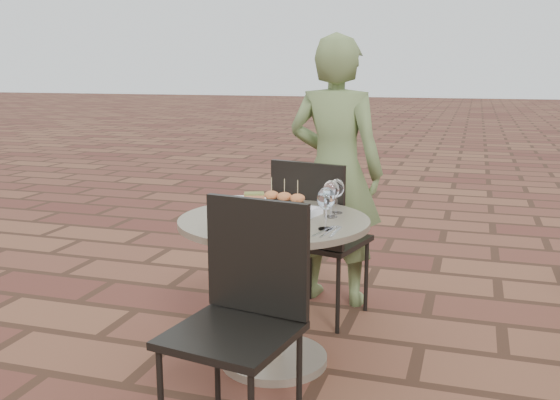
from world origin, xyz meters
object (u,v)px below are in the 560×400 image
(cafe_table, at_px, (274,268))
(diner, at_px, (335,171))
(plate_sliders, at_px, (284,208))
(chair_far, at_px, (316,228))
(plate_salmon, at_px, (254,202))
(plate_tuna, at_px, (252,224))
(chair_near, at_px, (244,301))

(cafe_table, bearing_deg, diner, 84.75)
(plate_sliders, bearing_deg, chair_far, 86.57)
(plate_salmon, bearing_deg, plate_tuna, -71.58)
(diner, distance_m, plate_salmon, 0.75)
(chair_near, height_order, diner, diner)
(plate_sliders, relative_size, plate_tuna, 0.89)
(chair_near, xyz_separation_m, plate_sliders, (-0.04, 0.67, 0.22))
(cafe_table, relative_size, plate_tuna, 2.41)
(chair_far, bearing_deg, diner, -79.78)
(chair_far, height_order, diner, diner)
(plate_salmon, bearing_deg, chair_near, -72.93)
(chair_far, height_order, plate_tuna, chair_far)
(cafe_table, xyz_separation_m, plate_tuna, (-0.04, -0.20, 0.26))
(plate_tuna, bearing_deg, plate_salmon, 108.42)
(cafe_table, xyz_separation_m, plate_salmon, (-0.19, 0.24, 0.27))
(diner, bearing_deg, plate_salmon, 76.45)
(cafe_table, relative_size, chair_far, 0.97)
(plate_salmon, bearing_deg, chair_far, 53.08)
(chair_near, distance_m, plate_sliders, 0.71)
(chair_near, bearing_deg, plate_sliders, 103.36)
(cafe_table, height_order, chair_near, chair_near)
(chair_far, distance_m, plate_salmon, 0.46)
(chair_far, height_order, plate_sliders, chair_far)
(chair_far, relative_size, plate_salmon, 2.99)
(chair_far, xyz_separation_m, plate_sliders, (-0.03, -0.51, 0.22))
(chair_far, relative_size, plate_tuna, 2.49)
(chair_near, height_order, plate_salmon, chair_near)
(cafe_table, height_order, plate_tuna, plate_tuna)
(plate_salmon, bearing_deg, diner, 68.79)
(cafe_table, bearing_deg, plate_tuna, -100.30)
(plate_salmon, bearing_deg, cafe_table, -52.56)
(cafe_table, xyz_separation_m, diner, (0.09, 0.94, 0.33))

